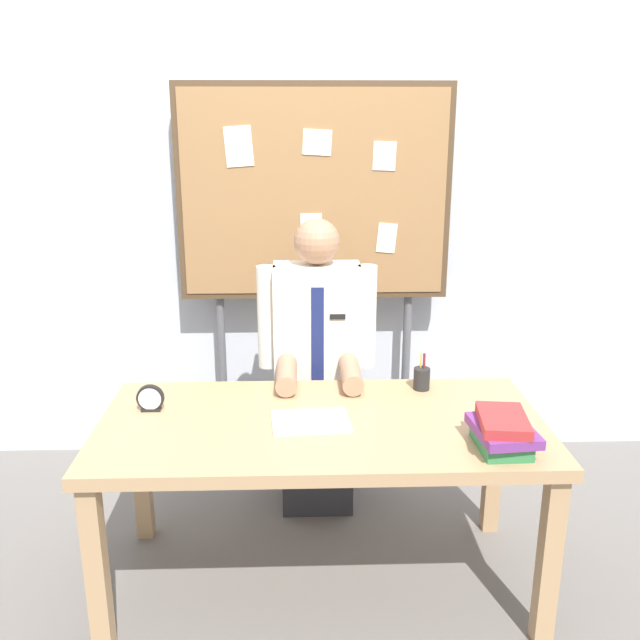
{
  "coord_description": "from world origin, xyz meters",
  "views": [
    {
      "loc": [
        -0.09,
        -2.4,
        1.86
      ],
      "look_at": [
        0.0,
        0.19,
        1.08
      ],
      "focal_mm": 38.16,
      "sensor_mm": 36.0,
      "label": 1
    }
  ],
  "objects_px": {
    "desk_clock": "(150,399)",
    "pen_holder": "(422,378)",
    "person": "(317,378)",
    "bulletin_board": "(314,199)",
    "book_stack": "(502,432)",
    "open_notebook": "(311,421)",
    "desk": "(322,440)"
  },
  "relations": [
    {
      "from": "bulletin_board",
      "to": "desk_clock",
      "type": "distance_m",
      "value": 1.34
    },
    {
      "from": "desk",
      "to": "open_notebook",
      "type": "relative_size",
      "value": 5.81
    },
    {
      "from": "bulletin_board",
      "to": "book_stack",
      "type": "height_order",
      "value": "bulletin_board"
    },
    {
      "from": "open_notebook",
      "to": "desk_clock",
      "type": "bearing_deg",
      "value": 168.05
    },
    {
      "from": "desk_clock",
      "to": "pen_holder",
      "type": "height_order",
      "value": "pen_holder"
    },
    {
      "from": "person",
      "to": "open_notebook",
      "type": "bearing_deg",
      "value": -93.87
    },
    {
      "from": "desk",
      "to": "desk_clock",
      "type": "distance_m",
      "value": 0.7
    },
    {
      "from": "person",
      "to": "pen_holder",
      "type": "height_order",
      "value": "person"
    },
    {
      "from": "desk",
      "to": "open_notebook",
      "type": "height_order",
      "value": "open_notebook"
    },
    {
      "from": "open_notebook",
      "to": "pen_holder",
      "type": "xyz_separation_m",
      "value": [
        0.48,
        0.32,
        0.04
      ]
    },
    {
      "from": "bulletin_board",
      "to": "pen_holder",
      "type": "bearing_deg",
      "value": -59.52
    },
    {
      "from": "pen_holder",
      "to": "desk",
      "type": "bearing_deg",
      "value": -145.65
    },
    {
      "from": "bulletin_board",
      "to": "desk_clock",
      "type": "height_order",
      "value": "bulletin_board"
    },
    {
      "from": "person",
      "to": "desk_clock",
      "type": "relative_size",
      "value": 13.1
    },
    {
      "from": "open_notebook",
      "to": "book_stack",
      "type": "bearing_deg",
      "value": -19.16
    },
    {
      "from": "book_stack",
      "to": "desk_clock",
      "type": "height_order",
      "value": "book_stack"
    },
    {
      "from": "bulletin_board",
      "to": "book_stack",
      "type": "relative_size",
      "value": 7.28
    },
    {
      "from": "desk",
      "to": "pen_holder",
      "type": "height_order",
      "value": "pen_holder"
    },
    {
      "from": "bulletin_board",
      "to": "pen_holder",
      "type": "relative_size",
      "value": 12.68
    },
    {
      "from": "person",
      "to": "bulletin_board",
      "type": "height_order",
      "value": "bulletin_board"
    },
    {
      "from": "desk",
      "to": "person",
      "type": "height_order",
      "value": "person"
    },
    {
      "from": "desk",
      "to": "book_stack",
      "type": "height_order",
      "value": "book_stack"
    },
    {
      "from": "desk_clock",
      "to": "pen_holder",
      "type": "xyz_separation_m",
      "value": [
        1.12,
        0.19,
        0.0
      ]
    },
    {
      "from": "desk_clock",
      "to": "pen_holder",
      "type": "bearing_deg",
      "value": 9.49
    },
    {
      "from": "person",
      "to": "book_stack",
      "type": "xyz_separation_m",
      "value": [
        0.63,
        -0.87,
        0.13
      ]
    },
    {
      "from": "book_stack",
      "to": "pen_holder",
      "type": "relative_size",
      "value": 1.74
    },
    {
      "from": "desk",
      "to": "open_notebook",
      "type": "bearing_deg",
      "value": -155.0
    },
    {
      "from": "desk",
      "to": "pen_holder",
      "type": "xyz_separation_m",
      "value": [
        0.44,
        0.3,
        0.13
      ]
    },
    {
      "from": "book_stack",
      "to": "desk",
      "type": "bearing_deg",
      "value": 158.05
    },
    {
      "from": "open_notebook",
      "to": "pen_holder",
      "type": "relative_size",
      "value": 1.85
    },
    {
      "from": "person",
      "to": "bulletin_board",
      "type": "relative_size",
      "value": 0.7
    },
    {
      "from": "person",
      "to": "desk_clock",
      "type": "height_order",
      "value": "person"
    }
  ]
}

